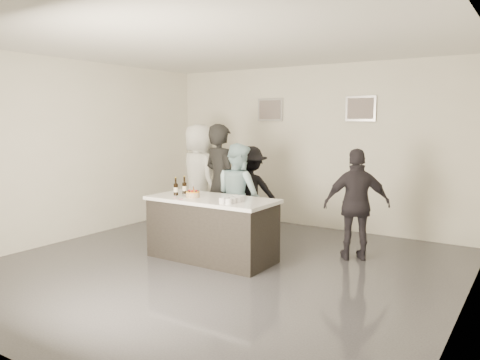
{
  "coord_description": "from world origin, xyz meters",
  "views": [
    {
      "loc": [
        3.61,
        -5.06,
        2.0
      ],
      "look_at": [
        0.0,
        0.5,
        1.15
      ],
      "focal_mm": 35.0,
      "sensor_mm": 36.0,
      "label": 1
    }
  ],
  "objects_px": {
    "bar_counter": "(212,229)",
    "person_main_blue": "(239,195)",
    "person_guest_back": "(250,193)",
    "beer_bottle_a": "(184,185)",
    "cake": "(193,195)",
    "person_guest_right": "(357,205)",
    "beer_bottle_b": "(176,187)",
    "person_main_black": "(221,183)",
    "person_guest_left": "(198,177)"
  },
  "relations": [
    {
      "from": "bar_counter",
      "to": "person_main_blue",
      "type": "distance_m",
      "value": 0.93
    },
    {
      "from": "person_guest_back",
      "to": "bar_counter",
      "type": "bearing_deg",
      "value": 72.39
    },
    {
      "from": "beer_bottle_a",
      "to": "bar_counter",
      "type": "bearing_deg",
      "value": -6.77
    },
    {
      "from": "cake",
      "to": "person_guest_right",
      "type": "distance_m",
      "value": 2.35
    },
    {
      "from": "bar_counter",
      "to": "cake",
      "type": "xyz_separation_m",
      "value": [
        -0.26,
        -0.1,
        0.49
      ]
    },
    {
      "from": "beer_bottle_b",
      "to": "person_guest_right",
      "type": "distance_m",
      "value": 2.64
    },
    {
      "from": "person_main_black",
      "to": "person_guest_back",
      "type": "height_order",
      "value": "person_main_black"
    },
    {
      "from": "person_guest_left",
      "to": "beer_bottle_a",
      "type": "bearing_deg",
      "value": 144.5
    },
    {
      "from": "bar_counter",
      "to": "person_guest_back",
      "type": "height_order",
      "value": "person_guest_back"
    },
    {
      "from": "person_main_black",
      "to": "cake",
      "type": "bearing_deg",
      "value": 120.08
    },
    {
      "from": "cake",
      "to": "beer_bottle_b",
      "type": "relative_size",
      "value": 0.76
    },
    {
      "from": "beer_bottle_b",
      "to": "cake",
      "type": "bearing_deg",
      "value": 0.93
    },
    {
      "from": "cake",
      "to": "beer_bottle_a",
      "type": "xyz_separation_m",
      "value": [
        -0.29,
        0.17,
        0.09
      ]
    },
    {
      "from": "person_guest_left",
      "to": "person_guest_back",
      "type": "distance_m",
      "value": 1.14
    },
    {
      "from": "beer_bottle_b",
      "to": "person_main_blue",
      "type": "height_order",
      "value": "person_main_blue"
    },
    {
      "from": "beer_bottle_a",
      "to": "person_main_blue",
      "type": "distance_m",
      "value": 0.93
    },
    {
      "from": "beer_bottle_b",
      "to": "person_main_black",
      "type": "distance_m",
      "value": 1.03
    },
    {
      "from": "bar_counter",
      "to": "person_guest_right",
      "type": "height_order",
      "value": "person_guest_right"
    },
    {
      "from": "cake",
      "to": "person_main_black",
      "type": "distance_m",
      "value": 1.04
    },
    {
      "from": "bar_counter",
      "to": "beer_bottle_b",
      "type": "height_order",
      "value": "beer_bottle_b"
    },
    {
      "from": "person_main_black",
      "to": "person_guest_back",
      "type": "relative_size",
      "value": 1.24
    },
    {
      "from": "beer_bottle_a",
      "to": "person_guest_right",
      "type": "relative_size",
      "value": 0.16
    },
    {
      "from": "cake",
      "to": "person_guest_right",
      "type": "relative_size",
      "value": 0.12
    },
    {
      "from": "beer_bottle_b",
      "to": "person_guest_back",
      "type": "xyz_separation_m",
      "value": [
        0.4,
        1.42,
        -0.25
      ]
    },
    {
      "from": "beer_bottle_a",
      "to": "person_guest_back",
      "type": "distance_m",
      "value": 1.32
    },
    {
      "from": "bar_counter",
      "to": "person_guest_back",
      "type": "distance_m",
      "value": 1.36
    },
    {
      "from": "beer_bottle_b",
      "to": "person_guest_right",
      "type": "relative_size",
      "value": 0.16
    },
    {
      "from": "person_guest_left",
      "to": "person_main_blue",
      "type": "bearing_deg",
      "value": -178.46
    },
    {
      "from": "person_main_blue",
      "to": "person_guest_back",
      "type": "height_order",
      "value": "person_main_blue"
    },
    {
      "from": "person_main_blue",
      "to": "person_guest_right",
      "type": "relative_size",
      "value": 1.02
    },
    {
      "from": "cake",
      "to": "person_guest_left",
      "type": "height_order",
      "value": "person_guest_left"
    },
    {
      "from": "beer_bottle_a",
      "to": "person_guest_right",
      "type": "distance_m",
      "value": 2.54
    },
    {
      "from": "beer_bottle_b",
      "to": "person_main_black",
      "type": "height_order",
      "value": "person_main_black"
    },
    {
      "from": "cake",
      "to": "person_main_blue",
      "type": "bearing_deg",
      "value": 80.35
    },
    {
      "from": "cake",
      "to": "person_guest_back",
      "type": "distance_m",
      "value": 1.42
    },
    {
      "from": "cake",
      "to": "person_main_blue",
      "type": "relative_size",
      "value": 0.12
    },
    {
      "from": "person_guest_back",
      "to": "person_main_black",
      "type": "bearing_deg",
      "value": 26.48
    },
    {
      "from": "bar_counter",
      "to": "person_main_black",
      "type": "height_order",
      "value": "person_main_black"
    },
    {
      "from": "cake",
      "to": "beer_bottle_b",
      "type": "bearing_deg",
      "value": -179.07
    },
    {
      "from": "beer_bottle_a",
      "to": "beer_bottle_b",
      "type": "distance_m",
      "value": 0.17
    },
    {
      "from": "person_guest_right",
      "to": "person_guest_back",
      "type": "xyz_separation_m",
      "value": [
        -1.92,
        0.18,
        -0.02
      ]
    },
    {
      "from": "cake",
      "to": "person_guest_back",
      "type": "height_order",
      "value": "person_guest_back"
    },
    {
      "from": "beer_bottle_b",
      "to": "person_main_blue",
      "type": "relative_size",
      "value": 0.16
    },
    {
      "from": "person_main_black",
      "to": "person_guest_left",
      "type": "height_order",
      "value": "person_main_black"
    },
    {
      "from": "beer_bottle_a",
      "to": "beer_bottle_b",
      "type": "height_order",
      "value": "same"
    },
    {
      "from": "bar_counter",
      "to": "beer_bottle_b",
      "type": "relative_size",
      "value": 7.15
    },
    {
      "from": "beer_bottle_a",
      "to": "person_main_black",
      "type": "relative_size",
      "value": 0.13
    },
    {
      "from": "person_main_blue",
      "to": "person_main_black",
      "type": "bearing_deg",
      "value": 13.74
    },
    {
      "from": "beer_bottle_b",
      "to": "person_guest_left",
      "type": "xyz_separation_m",
      "value": [
        -0.73,
        1.47,
        -0.06
      ]
    },
    {
      "from": "beer_bottle_b",
      "to": "person_guest_back",
      "type": "relative_size",
      "value": 0.17
    }
  ]
}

